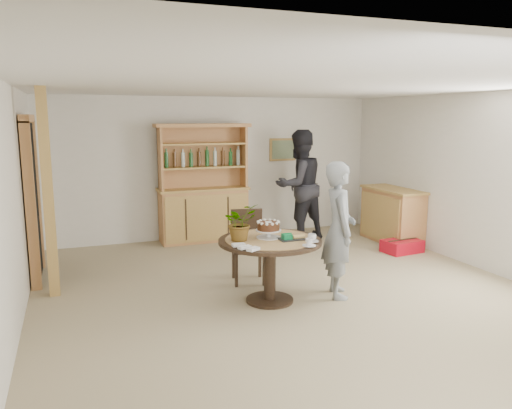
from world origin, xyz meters
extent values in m
plane|color=tan|center=(0.00, 0.00, 0.00)|extent=(7.00, 7.00, 0.00)
cube|color=white|center=(0.00, 3.50, 1.25)|extent=(6.00, 0.04, 2.50)
cube|color=white|center=(-3.00, 0.00, 1.25)|extent=(0.04, 7.00, 2.50)
cube|color=white|center=(3.00, 0.00, 1.25)|extent=(0.04, 7.00, 2.50)
cube|color=white|center=(0.00, 0.00, 2.50)|extent=(6.00, 7.00, 0.04)
cube|color=tan|center=(1.30, 3.47, 1.55)|extent=(0.52, 0.03, 0.42)
cube|color=#59724C|center=(1.30, 3.45, 1.55)|extent=(0.44, 0.02, 0.34)
cube|color=black|center=(-2.94, 2.00, 1.05)|extent=(0.10, 0.90, 2.10)
cube|color=tan|center=(-2.92, 1.50, 1.05)|extent=(0.12, 0.10, 2.10)
cube|color=tan|center=(-2.92, 2.50, 1.05)|extent=(0.12, 0.10, 2.10)
cube|color=tan|center=(-2.92, 2.00, 2.13)|extent=(0.12, 1.10, 0.10)
cube|color=tan|center=(-2.70, 1.20, 1.25)|extent=(0.12, 0.12, 2.50)
cube|color=tan|center=(-0.30, 3.24, 0.45)|extent=(1.50, 0.50, 0.90)
cube|color=tan|center=(-0.30, 3.24, 0.92)|extent=(1.56, 0.54, 0.04)
cube|color=tan|center=(-0.30, 3.34, 1.47)|extent=(1.50, 0.04, 1.06)
cube|color=tan|center=(-1.03, 3.19, 1.47)|extent=(0.04, 0.34, 1.06)
cube|color=tan|center=(0.43, 3.19, 1.47)|extent=(0.04, 0.34, 1.06)
cube|color=tan|center=(-0.30, 3.19, 1.30)|extent=(1.44, 0.32, 0.03)
cube|color=tan|center=(-0.30, 3.19, 1.70)|extent=(1.44, 0.32, 0.03)
cube|color=tan|center=(-0.30, 3.19, 2.01)|extent=(1.62, 0.40, 0.06)
cylinder|color=#194C1E|center=(-0.86, 3.19, 1.46)|extent=(0.07, 0.07, 0.28)
cylinder|color=#4C2D14|center=(-0.70, 3.19, 1.46)|extent=(0.07, 0.07, 0.28)
cylinder|color=#B2BFB2|center=(-0.54, 3.19, 1.46)|extent=(0.07, 0.07, 0.28)
cylinder|color=#194C1E|center=(-0.38, 3.19, 1.46)|extent=(0.07, 0.07, 0.28)
cylinder|color=#4C2D14|center=(-0.22, 3.19, 1.46)|extent=(0.07, 0.07, 0.28)
cylinder|color=#B2BFB2|center=(-0.06, 3.19, 1.46)|extent=(0.07, 0.07, 0.28)
cylinder|color=#194C1E|center=(0.10, 3.19, 1.46)|extent=(0.07, 0.07, 0.28)
cylinder|color=#4C2D14|center=(0.26, 3.19, 1.46)|extent=(0.07, 0.07, 0.28)
cube|color=tan|center=(2.74, 2.00, 0.45)|extent=(0.50, 1.20, 0.90)
cube|color=tan|center=(2.74, 2.00, 0.92)|extent=(0.54, 1.26, 0.04)
cylinder|color=black|center=(-0.31, 0.09, 0.73)|extent=(1.20, 1.20, 0.04)
cylinder|color=black|center=(-0.31, 0.09, 0.36)|extent=(0.14, 0.14, 0.70)
cylinder|color=black|center=(-0.31, 0.09, 0.01)|extent=(0.56, 0.56, 0.03)
cylinder|color=#A88451|center=(-0.31, 0.09, 0.76)|extent=(1.04, 1.04, 0.01)
cube|color=black|center=(-0.31, 0.84, 0.45)|extent=(0.50, 0.50, 0.04)
cube|color=black|center=(-0.27, 1.03, 0.70)|extent=(0.42, 0.12, 0.46)
cube|color=black|center=(-0.27, 1.03, 0.92)|extent=(0.42, 0.13, 0.05)
cube|color=black|center=(-0.53, 0.71, 0.22)|extent=(0.03, 0.03, 0.44)
cube|color=black|center=(-0.18, 0.63, 0.22)|extent=(0.04, 0.03, 0.44)
cube|color=black|center=(-0.45, 1.06, 0.22)|extent=(0.04, 0.04, 0.44)
cube|color=black|center=(-0.10, 0.98, 0.22)|extent=(0.04, 0.04, 0.44)
cylinder|color=white|center=(-0.31, 0.14, 0.77)|extent=(0.28, 0.28, 0.01)
cylinder|color=white|center=(-0.31, 0.14, 0.81)|extent=(0.05, 0.05, 0.08)
cylinder|color=white|center=(-0.31, 0.14, 0.85)|extent=(0.30, 0.30, 0.01)
cylinder|color=#4D2916|center=(-0.31, 0.14, 0.90)|extent=(0.26, 0.26, 0.09)
cylinder|color=white|center=(-0.31, 0.14, 0.95)|extent=(0.08, 0.08, 0.01)
sphere|color=white|center=(-0.19, 0.14, 0.95)|extent=(0.04, 0.04, 0.04)
sphere|color=white|center=(-0.21, 0.20, 0.95)|extent=(0.04, 0.04, 0.04)
sphere|color=white|center=(-0.25, 0.25, 0.95)|extent=(0.04, 0.04, 0.04)
sphere|color=white|center=(-0.31, 0.26, 0.95)|extent=(0.04, 0.04, 0.04)
sphere|color=white|center=(-0.37, 0.25, 0.95)|extent=(0.04, 0.04, 0.04)
sphere|color=white|center=(-0.42, 0.20, 0.95)|extent=(0.04, 0.04, 0.04)
sphere|color=white|center=(-0.43, 0.14, 0.95)|extent=(0.04, 0.04, 0.04)
sphere|color=white|center=(-0.42, 0.08, 0.95)|extent=(0.04, 0.04, 0.04)
sphere|color=white|center=(-0.37, 0.04, 0.95)|extent=(0.04, 0.04, 0.04)
sphere|color=white|center=(-0.31, 0.02, 0.95)|extent=(0.04, 0.04, 0.04)
sphere|color=white|center=(-0.25, 0.04, 0.95)|extent=(0.04, 0.04, 0.04)
sphere|color=white|center=(-0.21, 0.08, 0.95)|extent=(0.04, 0.04, 0.04)
imported|color=#3F7233|center=(-0.66, 0.14, 0.97)|extent=(0.47, 0.44, 0.42)
cube|color=black|center=(-0.09, -0.03, 0.77)|extent=(0.30, 0.20, 0.01)
cube|color=#0D773D|center=(-0.15, -0.03, 0.80)|extent=(0.10, 0.10, 0.06)
cube|color=#0D773D|center=(-0.15, -0.03, 0.83)|extent=(0.11, 0.02, 0.01)
cylinder|color=silver|center=(0.09, -0.19, 0.76)|extent=(0.15, 0.15, 0.01)
imported|color=silver|center=(0.09, -0.19, 0.81)|extent=(0.10, 0.10, 0.08)
cylinder|color=silver|center=(-0.03, -0.36, 0.76)|extent=(0.15, 0.15, 0.01)
imported|color=silver|center=(-0.03, -0.36, 0.81)|extent=(0.08, 0.08, 0.07)
cube|color=white|center=(-0.76, -0.11, 0.78)|extent=(0.14, 0.08, 0.03)
cube|color=white|center=(-0.73, -0.23, 0.78)|extent=(0.16, 0.11, 0.03)
cube|color=white|center=(-0.67, -0.33, 0.78)|extent=(0.16, 0.14, 0.03)
imported|color=gray|center=(0.54, -0.01, 0.82)|extent=(0.56, 0.69, 1.64)
imported|color=black|center=(1.31, 2.75, 0.97)|extent=(1.08, 0.93, 1.94)
cube|color=red|center=(2.50, 1.37, 0.10)|extent=(0.64, 0.47, 0.20)
cube|color=black|center=(2.50, 1.37, 0.20)|extent=(0.56, 0.10, 0.01)
camera|label=1|loc=(-2.42, -5.11, 2.15)|focal=35.00mm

